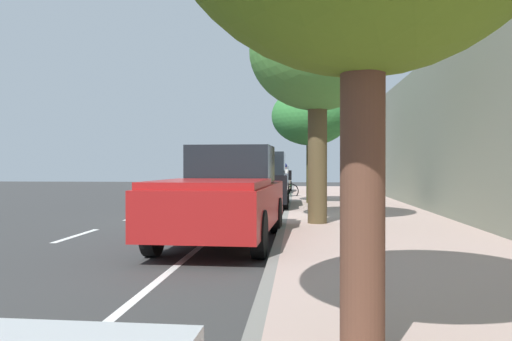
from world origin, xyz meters
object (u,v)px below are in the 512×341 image
cyclist_with_backpack (285,178)px  street_tree_mid_block (317,53)px  bicycle_at_curb (280,191)px  parked_pickup_red_second (225,197)px  parked_suv_black_mid (261,180)px  street_tree_far_end (311,117)px  parked_sedan_tan_far (273,180)px

cyclist_with_backpack → street_tree_mid_block: street_tree_mid_block is taller
bicycle_at_curb → street_tree_mid_block: bearing=-83.4°
parked_pickup_red_second → parked_suv_black_mid: parked_suv_black_mid is taller
parked_suv_black_mid → street_tree_mid_block: 6.69m
parked_suv_black_mid → cyclist_with_backpack: size_ratio=2.86×
street_tree_mid_block → street_tree_far_end: size_ratio=1.28×
street_tree_mid_block → street_tree_far_end: bearing=90.0°
parked_sedan_tan_far → bicycle_at_curb: parked_sedan_tan_far is taller
street_tree_mid_block → parked_suv_black_mid: bearing=107.7°
parked_pickup_red_second → parked_sedan_tan_far: 17.66m
parked_pickup_red_second → parked_suv_black_mid: bearing=89.0°
bicycle_at_curb → street_tree_mid_block: street_tree_mid_block is taller
parked_pickup_red_second → street_tree_far_end: 9.89m
parked_pickup_red_second → street_tree_mid_block: bearing=51.4°
parked_suv_black_mid → bicycle_at_curb: (0.49, 5.62, -0.65)m
parked_suv_black_mid → cyclist_with_backpack: bearing=82.2°
parked_sedan_tan_far → parked_suv_black_mid: bearing=-89.7°
parked_suv_black_mid → street_tree_mid_block: street_tree_mid_block is taller
bicycle_at_curb → cyclist_with_backpack: bearing=-63.0°
bicycle_at_curb → parked_suv_black_mid: bearing=-95.0°
parked_pickup_red_second → parked_sedan_tan_far: (0.10, 17.66, -0.15)m
parked_suv_black_mid → street_tree_far_end: size_ratio=1.07×
parked_sedan_tan_far → bicycle_at_curb: bearing=-82.5°
parked_pickup_red_second → cyclist_with_backpack: (0.86, 13.17, 0.10)m
street_tree_mid_block → street_tree_far_end: 7.02m
parked_sedan_tan_far → street_tree_far_end: (1.83, -8.28, 2.63)m
parked_suv_black_mid → parked_sedan_tan_far: 9.68m
parked_suv_black_mid → street_tree_far_end: bearing=38.1°
parked_pickup_red_second → cyclist_with_backpack: bearing=86.3°
street_tree_mid_block → bicycle_at_curb: bearing=96.6°
parked_pickup_red_second → street_tree_mid_block: street_tree_mid_block is taller
parked_pickup_red_second → bicycle_at_curb: bearing=87.3°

